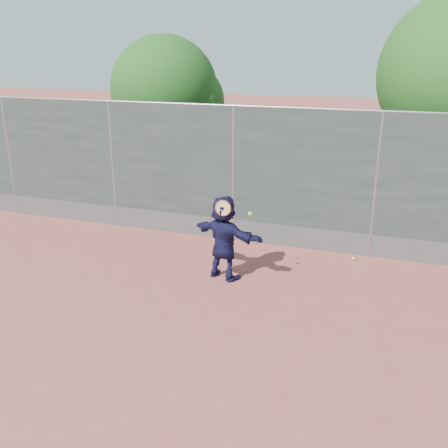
% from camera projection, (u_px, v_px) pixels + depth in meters
% --- Properties ---
extents(ground, '(80.00, 80.00, 0.00)m').
position_uv_depth(ground, '(168.00, 312.00, 8.28)').
color(ground, '#9E4C42').
rests_on(ground, ground).
extents(player, '(1.57, 0.91, 1.61)m').
position_uv_depth(player, '(224.00, 238.00, 9.27)').
color(player, '#151439').
rests_on(player, ground).
extents(ball_ground, '(0.07, 0.07, 0.07)m').
position_uv_depth(ball_ground, '(354.00, 258.00, 10.29)').
color(ball_ground, '#C4F536').
rests_on(ball_ground, ground).
extents(fence, '(20.00, 0.06, 3.03)m').
position_uv_depth(fence, '(233.00, 172.00, 10.88)').
color(fence, '#38423D').
rests_on(fence, ground).
extents(swing_action, '(0.68, 0.13, 0.51)m').
position_uv_depth(swing_action, '(226.00, 210.00, 8.85)').
color(swing_action, orange).
rests_on(swing_action, ground).
extents(tree_left, '(3.15, 3.00, 4.53)m').
position_uv_depth(tree_left, '(170.00, 93.00, 14.02)').
color(tree_left, '#382314').
rests_on(tree_left, ground).
extents(weed_clump, '(0.68, 0.07, 0.30)m').
position_uv_depth(weed_clump, '(244.00, 237.00, 11.17)').
color(weed_clump, '#387226').
rests_on(weed_clump, ground).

